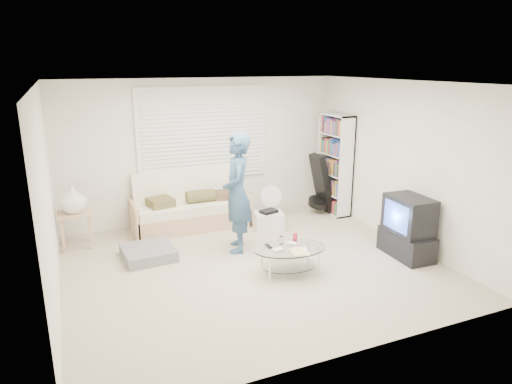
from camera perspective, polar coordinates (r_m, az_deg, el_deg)
name	(u,v)px	position (r m, az deg, el deg)	size (l,w,h in m)	color
ground	(252,265)	(6.50, -0.47, -9.11)	(5.00, 5.00, 0.00)	tan
room_shell	(239,145)	(6.43, -2.15, 5.88)	(5.02, 4.52, 2.51)	white
window_blinds	(204,134)	(8.06, -6.57, 7.24)	(2.32, 0.08, 1.62)	silver
futon_sofa	(191,209)	(7.93, -8.16, -2.12)	(1.98, 0.80, 0.97)	tan
grey_floor_pillow	(148,253)	(6.87, -13.29, -7.41)	(0.71, 0.71, 0.16)	slate
side_table	(74,202)	(7.38, -21.85, -1.15)	(0.50, 0.40, 0.98)	tan
bookshelf	(335,164)	(8.59, 9.80, 3.41)	(0.29, 0.78, 1.85)	white
guitar_case	(321,188)	(8.60, 8.12, 0.54)	(0.43, 0.41, 1.11)	black
floor_fan	(270,200)	(8.17, 1.73, -0.98)	(0.40, 0.26, 0.65)	white
storage_bin	(269,220)	(7.79, 1.59, -3.57)	(0.54, 0.42, 0.34)	white
tv_unit	(408,228)	(6.98, 18.43, -4.27)	(0.49, 0.85, 0.90)	black
coffee_table	(290,253)	(6.17, 4.25, -7.58)	(1.06, 0.75, 0.49)	silver
standing_person	(237,193)	(6.72, -2.38, -0.15)	(0.65, 0.43, 1.78)	#294C66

